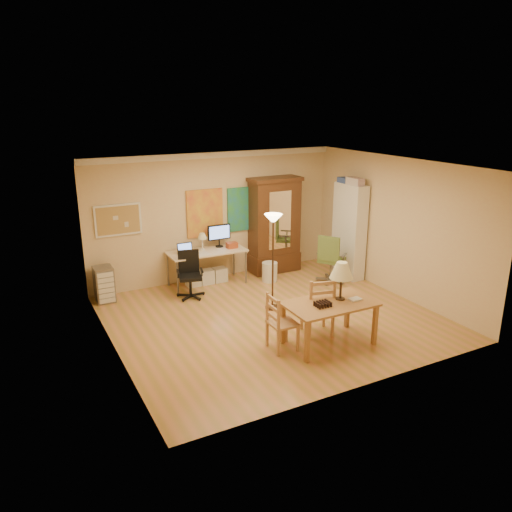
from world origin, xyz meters
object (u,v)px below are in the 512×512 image
bookshelf (349,231)px  computer_desk (208,263)px  office_chair_black (190,285)px  armoire (274,231)px  dining_table (334,294)px  office_chair_green (331,269)px

bookshelf → computer_desk: bearing=161.4°
office_chair_black → armoire: armoire is taller
dining_table → computer_desk: bearing=102.2°
office_chair_black → dining_table: bearing=-65.1°
office_chair_black → office_chair_green: size_ratio=0.88×
dining_table → armoire: (0.91, 3.48, 0.09)m
office_chair_black → armoire: size_ratio=0.43×
office_chair_green → armoire: 1.53m
office_chair_green → bookshelf: 0.93m
office_chair_black → bookshelf: 3.60m
computer_desk → office_chair_black: (-0.60, -0.54, -0.20)m
computer_desk → armoire: bearing=2.9°
office_chair_black → armoire: 2.42m
dining_table → office_chair_green: size_ratio=1.34×
office_chair_black → bookshelf: (3.49, -0.44, 0.77)m
computer_desk → office_chair_green: 2.60m
dining_table → office_chair_green: dining_table is taller
bookshelf → office_chair_black: bearing=172.9°
armoire → dining_table: bearing=-104.7°
bookshelf → armoire: bearing=139.8°
office_chair_black → computer_desk: bearing=42.0°
computer_desk → armoire: 1.72m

